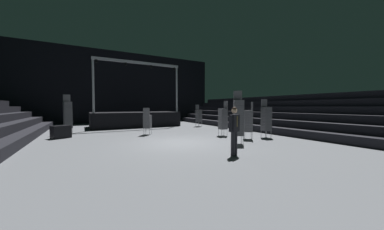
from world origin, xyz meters
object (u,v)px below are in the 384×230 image
at_px(chair_stack_mid_centre, 147,121).
at_px(stage_riser, 135,119).
at_px(chair_stack_front_left, 199,115).
at_px(chair_stack_rear_left, 223,118).
at_px(man_with_tie, 234,128).
at_px(chair_stack_mid_left, 248,121).
at_px(chair_stack_mid_right, 238,117).
at_px(equipment_road_case, 61,132).
at_px(chair_stack_front_right, 266,118).
at_px(chair_stack_rear_right, 68,115).

bearing_deg(chair_stack_mid_centre, stage_riser, 119.40).
distance_m(chair_stack_front_left, chair_stack_rear_left, 5.87).
distance_m(chair_stack_front_left, chair_stack_mid_centre, 6.30).
xyz_separation_m(man_with_tie, chair_stack_mid_left, (3.13, 2.46, 0.01)).
bearing_deg(chair_stack_rear_left, chair_stack_mid_centre, 63.23).
distance_m(chair_stack_front_left, chair_stack_mid_right, 8.58).
bearing_deg(equipment_road_case, stage_riser, 42.15).
xyz_separation_m(stage_riser, chair_stack_mid_right, (2.32, -11.00, 0.58)).
bearing_deg(chair_stack_mid_centre, chair_stack_mid_left, -10.13).
distance_m(chair_stack_mid_left, chair_stack_rear_left, 1.75).
bearing_deg(chair_stack_mid_centre, man_with_tie, -44.76).
bearing_deg(equipment_road_case, chair_stack_mid_centre, -12.02).
distance_m(chair_stack_front_right, chair_stack_mid_left, 1.27).
relative_size(stage_riser, man_with_tie, 4.14).
xyz_separation_m(stage_riser, man_with_tie, (0.63, -12.64, 0.31)).
relative_size(chair_stack_rear_left, equipment_road_case, 2.37).
relative_size(chair_stack_front_left, chair_stack_mid_right, 0.77).
height_order(chair_stack_mid_left, chair_stack_rear_right, chair_stack_rear_right).
distance_m(man_with_tie, equipment_road_case, 9.86).
bearing_deg(man_with_tie, chair_stack_mid_centre, -100.63).
height_order(chair_stack_rear_left, chair_stack_rear_right, chair_stack_rear_right).
relative_size(chair_stack_front_right, chair_stack_mid_left, 1.08).
distance_m(chair_stack_front_right, chair_stack_mid_centre, 7.21).
relative_size(chair_stack_mid_right, chair_stack_rear_left, 1.20).
distance_m(chair_stack_front_left, equipment_road_case, 10.48).
relative_size(chair_stack_mid_left, chair_stack_rear_left, 0.96).
relative_size(chair_stack_mid_centre, chair_stack_rear_left, 0.80).
bearing_deg(chair_stack_mid_centre, chair_stack_front_right, -3.65).
distance_m(chair_stack_mid_left, equipment_road_case, 10.56).
relative_size(chair_stack_mid_right, chair_stack_mid_centre, 1.50).
height_order(chair_stack_front_right, chair_stack_rear_right, chair_stack_rear_right).
bearing_deg(chair_stack_front_left, chair_stack_front_right, 74.78).
distance_m(chair_stack_front_left, chair_stack_mid_left, 7.44).
height_order(stage_riser, chair_stack_mid_left, stage_riser).
bearing_deg(chair_stack_front_left, stage_riser, -45.29).
relative_size(chair_stack_mid_centre, equipment_road_case, 1.90).
distance_m(man_with_tie, chair_stack_mid_right, 2.37).
relative_size(chair_stack_rear_right, equipment_road_case, 2.84).
xyz_separation_m(chair_stack_mid_left, equipment_road_case, (-9.06, 5.40, -0.67)).
height_order(chair_stack_front_right, chair_stack_mid_left, chair_stack_front_right).
distance_m(man_with_tie, chair_stack_front_right, 4.98).
distance_m(stage_riser, equipment_road_case, 7.14).
bearing_deg(chair_stack_rear_right, equipment_road_case, 65.09).
height_order(chair_stack_front_right, equipment_road_case, chair_stack_front_right).
relative_size(chair_stack_front_left, chair_stack_mid_centre, 1.15).
height_order(chair_stack_front_right, chair_stack_mid_centre, chair_stack_front_right).
relative_size(chair_stack_mid_right, chair_stack_rear_right, 1.00).
bearing_deg(chair_stack_rear_right, chair_stack_front_left, 168.16).
bearing_deg(chair_stack_mid_right, chair_stack_front_left, -78.53).
distance_m(stage_riser, chair_stack_mid_right, 11.25).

